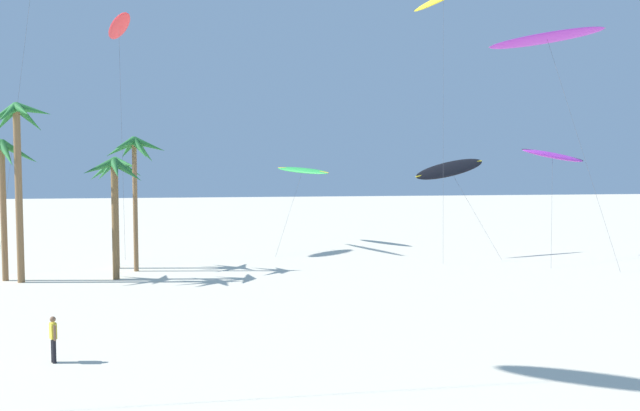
% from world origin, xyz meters
% --- Properties ---
extents(palm_tree_0, '(3.96, 3.92, 11.14)m').
position_xyz_m(palm_tree_0, '(-17.33, 42.39, 8.92)').
color(palm_tree_0, olive).
rests_on(palm_tree_0, ground).
extents(palm_tree_1, '(4.71, 4.15, 8.94)m').
position_xyz_m(palm_tree_1, '(-18.54, 43.28, 7.34)').
color(palm_tree_1, olive).
rests_on(palm_tree_1, ground).
extents(palm_tree_2, '(4.24, 3.91, 9.25)m').
position_xyz_m(palm_tree_2, '(-10.80, 45.61, 7.76)').
color(palm_tree_2, olive).
rests_on(palm_tree_2, ground).
extents(palm_tree_3, '(3.84, 3.97, 7.90)m').
position_xyz_m(palm_tree_3, '(-12.30, 47.15, 6.41)').
color(palm_tree_3, olive).
rests_on(palm_tree_3, ground).
extents(palm_tree_4, '(3.77, 3.99, 7.78)m').
position_xyz_m(palm_tree_4, '(-11.73, 42.66, 6.13)').
color(palm_tree_4, brown).
rests_on(palm_tree_4, ground).
extents(flying_kite_1, '(5.81, 7.06, 8.91)m').
position_xyz_m(flying_kite_1, '(21.29, 48.03, 8.09)').
color(flying_kite_1, purple).
rests_on(flying_kite_1, ground).
extents(flying_kite_2, '(8.83, 6.83, 17.91)m').
position_xyz_m(flying_kite_2, '(19.11, 45.34, 16.77)').
color(flying_kite_2, purple).
rests_on(flying_kite_2, ground).
extents(flying_kite_3, '(7.01, 5.35, 8.27)m').
position_xyz_m(flying_kite_3, '(13.28, 49.60, 7.01)').
color(flying_kite_3, black).
rests_on(flying_kite_3, ground).
extents(flying_kite_4, '(3.83, 10.20, 19.64)m').
position_xyz_m(flying_kite_4, '(-13.34, 57.07, 18.98)').
color(flying_kite_4, red).
rests_on(flying_kite_4, ground).
extents(flying_kite_5, '(5.76, 12.03, 7.39)m').
position_xyz_m(flying_kite_5, '(2.60, 59.46, 6.84)').
color(flying_kite_5, green).
rests_on(flying_kite_5, ground).
extents(person_far_watcher, '(0.32, 0.46, 1.73)m').
position_xyz_m(person_far_watcher, '(-11.23, 25.24, 0.95)').
color(person_far_watcher, black).
rests_on(person_far_watcher, ground).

